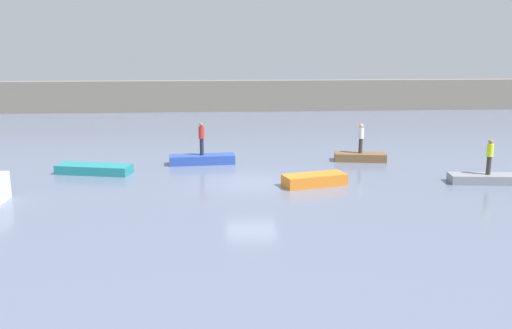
{
  "coord_description": "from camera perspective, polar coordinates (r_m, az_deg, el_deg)",
  "views": [
    {
      "loc": [
        -1.6,
        -26.42,
        6.78
      ],
      "look_at": [
        0.36,
        1.89,
        0.48
      ],
      "focal_mm": 39.18,
      "sensor_mm": 36.0,
      "label": 1
    }
  ],
  "objects": [
    {
      "name": "person_red_shirt",
      "position": [
        31.33,
        -5.58,
        2.81
      ],
      "size": [
        0.32,
        0.32,
        1.83
      ],
      "color": "#232838",
      "rests_on": "rowboat_blue"
    },
    {
      "name": "person_white_shirt",
      "position": [
        32.54,
        10.67,
        2.8
      ],
      "size": [
        0.32,
        0.32,
        1.7
      ],
      "color": "#38332D",
      "rests_on": "rowboat_brown"
    },
    {
      "name": "rowboat_brown",
      "position": [
        32.75,
        10.58,
        0.76
      ],
      "size": [
        3.05,
        1.53,
        0.46
      ],
      "primitive_type": "cube",
      "rotation": [
        0.0,
        0.0,
        -0.16
      ],
      "color": "brown",
      "rests_on": "ground_plane"
    },
    {
      "name": "ground_plane",
      "position": [
        27.32,
        -0.48,
        -1.86
      ],
      "size": [
        120.0,
        120.0,
        0.0
      ],
      "primitive_type": "plane",
      "color": "slate"
    },
    {
      "name": "rowboat_orange",
      "position": [
        26.87,
        5.98,
        -1.57
      ],
      "size": [
        3.21,
        1.91,
        0.55
      ],
      "primitive_type": "cube",
      "rotation": [
        0.0,
        0.0,
        0.27
      ],
      "color": "orange",
      "rests_on": "ground_plane"
    },
    {
      "name": "person_hiviz_shirt",
      "position": [
        29.21,
        22.75,
        0.89
      ],
      "size": [
        0.32,
        0.32,
        1.73
      ],
      "color": "#38332D",
      "rests_on": "rowboat_grey"
    },
    {
      "name": "rowboat_teal",
      "position": [
        30.33,
        -16.2,
        -0.46
      ],
      "size": [
        4.04,
        2.06,
        0.47
      ],
      "primitive_type": "cube",
      "rotation": [
        0.0,
        0.0,
        -0.23
      ],
      "color": "teal",
      "rests_on": "ground_plane"
    },
    {
      "name": "embankment_wall",
      "position": [
        55.19,
        -2.3,
        7.02
      ],
      "size": [
        80.0,
        1.2,
        3.01
      ],
      "primitive_type": "cube",
      "color": "gray",
      "rests_on": "ground_plane"
    },
    {
      "name": "rowboat_grey",
      "position": [
        29.45,
        22.56,
        -1.34
      ],
      "size": [
        3.74,
        1.47,
        0.43
      ],
      "primitive_type": "cube",
      "rotation": [
        0.0,
        0.0,
        -0.11
      ],
      "color": "gray",
      "rests_on": "ground_plane"
    },
    {
      "name": "rowboat_blue",
      "position": [
        31.57,
        -5.53,
        0.52
      ],
      "size": [
        3.73,
        1.32,
        0.51
      ],
      "primitive_type": "cube",
      "rotation": [
        0.0,
        0.0,
        0.08
      ],
      "color": "#2B4CAD",
      "rests_on": "ground_plane"
    }
  ]
}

